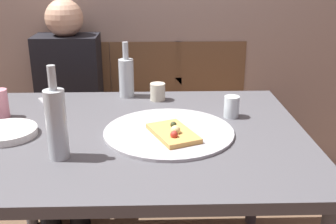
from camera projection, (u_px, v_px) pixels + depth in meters
dining_table at (135, 150)px, 1.61m from camera, size 1.32×1.03×0.74m
pizza_tray at (169, 132)px, 1.57m from camera, size 0.50×0.50×0.01m
pizza_slice_last at (173, 133)px, 1.51m from camera, size 0.20×0.25×0.05m
wine_bottle at (126, 76)px, 1.97m from camera, size 0.07×0.07×0.27m
beer_bottle at (56, 123)px, 1.33m from camera, size 0.07×0.07×0.32m
tumbler_near at (232, 107)px, 1.72m from camera, size 0.06×0.06×0.09m
tumbler_far at (158, 92)px, 1.93m from camera, size 0.07×0.07×0.08m
soda_can at (0, 104)px, 1.71m from camera, size 0.07×0.07×0.12m
plate_stack at (6, 132)px, 1.54m from camera, size 0.23×0.23×0.03m
table_knife at (47, 105)px, 1.87m from camera, size 0.13×0.20×0.01m
chair_left at (74, 108)px, 2.51m from camera, size 0.44×0.44×0.90m
chair_middle at (147, 108)px, 2.52m from camera, size 0.44×0.44×0.90m
chair_right at (211, 107)px, 2.53m from camera, size 0.44×0.44×0.90m
guest_in_sweater at (67, 96)px, 2.32m from camera, size 0.36×0.56×1.17m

